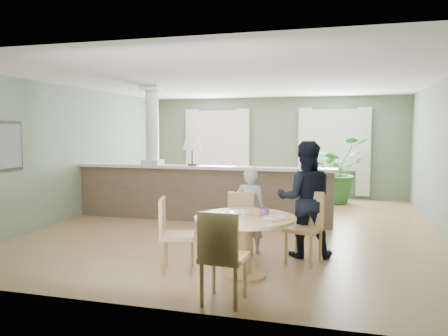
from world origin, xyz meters
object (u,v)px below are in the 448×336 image
(chair_near, at_px, (222,253))
(child_person, at_px, (250,210))
(chair_far_boy, at_px, (239,222))
(man_person, at_px, (305,199))
(chair_far_man, at_px, (306,223))
(dining_table, at_px, (246,229))
(chair_side, at_px, (172,231))
(houseplant, at_px, (335,170))
(sofa, at_px, (212,191))

(chair_near, distance_m, child_person, 1.99)
(chair_far_boy, xyz_separation_m, man_person, (0.91, 0.26, 0.33))
(chair_far_man, bearing_deg, dining_table, -111.65)
(chair_near, bearing_deg, chair_far_man, -109.07)
(chair_side, bearing_deg, child_person, -52.63)
(chair_near, xyz_separation_m, chair_side, (-0.92, 0.90, -0.03))
(chair_far_boy, xyz_separation_m, chair_side, (-0.68, -0.86, 0.02))
(chair_side, relative_size, child_person, 0.75)
(child_person, bearing_deg, dining_table, 98.67)
(houseplant, distance_m, child_person, 5.08)
(sofa, relative_size, chair_far_boy, 3.29)
(chair_far_boy, height_order, chair_near, chair_near)
(houseplant, relative_size, man_person, 0.98)
(houseplant, bearing_deg, sofa, -145.11)
(chair_far_man, bearing_deg, chair_side, -134.86)
(man_person, bearing_deg, chair_side, 25.65)
(chair_far_man, bearing_deg, chair_near, -94.49)
(dining_table, relative_size, chair_near, 1.26)
(sofa, relative_size, dining_table, 2.40)
(chair_far_boy, distance_m, chair_far_man, 0.95)
(child_person, bearing_deg, sofa, -64.21)
(chair_far_boy, height_order, child_person, child_person)
(chair_near, bearing_deg, dining_table, -89.81)
(sofa, height_order, dining_table, sofa)
(chair_far_man, relative_size, chair_side, 1.02)
(chair_far_man, distance_m, child_person, 0.87)
(chair_far_boy, distance_m, chair_near, 1.78)
(chair_far_man, relative_size, chair_near, 0.97)
(dining_table, xyz_separation_m, man_person, (0.63, 1.09, 0.23))
(chair_side, bearing_deg, chair_far_boy, -54.53)
(sofa, height_order, chair_far_boy, chair_far_boy)
(chair_far_boy, bearing_deg, houseplant, 77.54)
(sofa, bearing_deg, chair_far_boy, -50.43)
(houseplant, distance_m, man_person, 4.92)
(chair_near, xyz_separation_m, child_person, (-0.12, 1.98, 0.09))
(sofa, bearing_deg, chair_near, -55.49)
(sofa, distance_m, child_person, 3.47)
(chair_far_boy, height_order, chair_far_man, chair_far_man)
(chair_near, bearing_deg, chair_side, -41.42)
(chair_far_man, xyz_separation_m, man_person, (-0.04, 0.27, 0.30))
(houseplant, height_order, chair_far_boy, houseplant)
(houseplant, height_order, dining_table, houseplant)
(dining_table, height_order, chair_near, chair_near)
(chair_near, bearing_deg, houseplant, -95.16)
(houseplant, distance_m, chair_far_boy, 5.33)
(chair_far_boy, distance_m, chair_side, 1.10)
(child_person, height_order, man_person, man_person)
(man_person, bearing_deg, dining_table, 50.49)
(man_person, bearing_deg, chair_near, 62.05)
(sofa, xyz_separation_m, chair_far_boy, (1.41, -3.33, 0.07))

